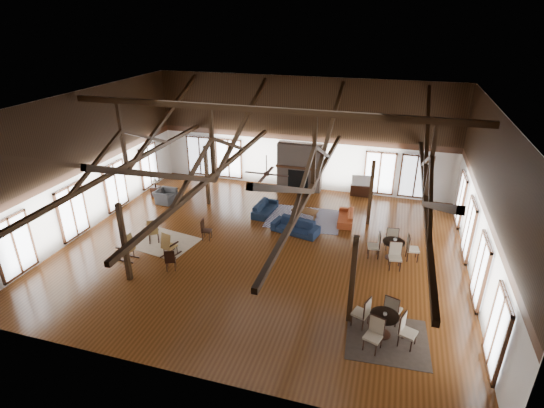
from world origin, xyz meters
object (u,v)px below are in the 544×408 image
(armchair, at_px, (165,196))
(tv_console, at_px, (362,190))
(sofa_navy_left, at_px, (265,208))
(cafe_table_far, at_px, (393,247))
(sofa_orange, at_px, (346,217))
(coffee_table, at_px, (305,211))
(sofa_navy_front, at_px, (295,226))
(cafe_table_near, at_px, (384,321))

(armchair, relative_size, tv_console, 0.88)
(sofa_navy_left, height_order, tv_console, tv_console)
(armchair, height_order, cafe_table_far, cafe_table_far)
(sofa_orange, bearing_deg, armchair, -91.96)
(coffee_table, relative_size, tv_console, 1.11)
(sofa_navy_front, relative_size, cafe_table_far, 1.03)
(sofa_navy_front, height_order, sofa_navy_left, sofa_navy_front)
(sofa_orange, xyz_separation_m, tv_console, (0.42, 3.34, 0.04))
(sofa_navy_front, xyz_separation_m, coffee_table, (0.09, 1.49, 0.09))
(sofa_navy_front, height_order, armchair, armchair)
(coffee_table, bearing_deg, cafe_table_far, -15.93)
(armchair, xyz_separation_m, tv_console, (9.58, 3.71, -0.04))
(coffee_table, xyz_separation_m, cafe_table_far, (4.10, -2.46, 0.13))
(cafe_table_far, bearing_deg, armchair, 168.54)
(tv_console, bearing_deg, sofa_orange, -97.13)
(sofa_navy_left, distance_m, cafe_table_far, 6.58)
(sofa_navy_front, bearing_deg, coffee_table, 99.45)
(coffee_table, bearing_deg, tv_console, 72.00)
(sofa_orange, distance_m, armchair, 9.17)
(coffee_table, distance_m, cafe_table_far, 4.79)
(sofa_navy_left, relative_size, cafe_table_near, 0.90)
(sofa_orange, xyz_separation_m, cafe_table_near, (2.08, -7.30, 0.27))
(sofa_navy_left, bearing_deg, sofa_navy_front, -123.93)
(sofa_navy_left, relative_size, cafe_table_far, 0.90)
(sofa_navy_front, xyz_separation_m, armchair, (-7.17, 1.33, 0.03))
(sofa_navy_left, relative_size, armchair, 1.79)
(sofa_navy_left, distance_m, sofa_orange, 3.88)
(sofa_navy_left, xyz_separation_m, sofa_orange, (3.88, 0.18, -0.01))
(coffee_table, height_order, tv_console, tv_console)
(tv_console, bearing_deg, cafe_table_near, -81.13)
(sofa_orange, bearing_deg, cafe_table_near, 11.62)
(sofa_navy_front, relative_size, sofa_navy_left, 1.14)
(tv_console, bearing_deg, coffee_table, -123.06)
(armchair, bearing_deg, cafe_table_far, -99.09)
(sofa_navy_front, bearing_deg, sofa_navy_left, 154.21)
(armchair, bearing_deg, sofa_navy_front, -98.15)
(sofa_orange, relative_size, armchair, 1.69)
(sofa_navy_left, distance_m, tv_console, 5.56)
(sofa_orange, height_order, coffee_table, sofa_orange)
(armchair, distance_m, cafe_table_far, 11.60)
(sofa_navy_front, xyz_separation_m, cafe_table_near, (4.07, -5.60, 0.22))
(armchair, xyz_separation_m, cafe_table_near, (11.24, -6.94, 0.19))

